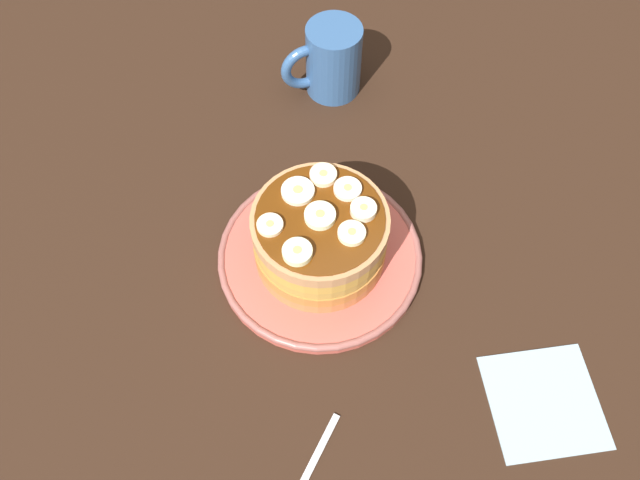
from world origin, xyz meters
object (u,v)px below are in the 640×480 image
at_px(banana_slice_0, 323,218).
at_px(napkin, 544,402).
at_px(banana_slice_5, 270,225).
at_px(banana_slice_3, 298,191).
at_px(pancake_stack, 317,236).
at_px(coffee_mug, 331,59).
at_px(banana_slice_1, 348,189).
at_px(plate, 320,256).
at_px(banana_slice_7, 323,175).
at_px(banana_slice_6, 363,210).
at_px(banana_slice_4, 352,234).
at_px(banana_slice_2, 297,252).

xyz_separation_m(banana_slice_0, napkin, (-0.15, 0.23, -0.09)).
bearing_deg(banana_slice_5, banana_slice_3, -144.04).
distance_m(pancake_stack, coffee_mug, 0.27).
bearing_deg(napkin, coffee_mug, -84.55).
bearing_deg(banana_slice_3, banana_slice_1, 162.35).
xyz_separation_m(plate, napkin, (-0.15, 0.23, -0.01)).
distance_m(banana_slice_1, coffee_mug, 0.24).
bearing_deg(banana_slice_7, banana_slice_0, 68.92).
distance_m(banana_slice_6, coffee_mug, 0.26).
bearing_deg(plate, coffee_mug, -113.72).
height_order(banana_slice_0, banana_slice_3, banana_slice_0).
relative_size(banana_slice_4, banana_slice_7, 0.98).
bearing_deg(coffee_mug, banana_slice_6, 76.00).
bearing_deg(banana_slice_1, plate, 28.89).
bearing_deg(banana_slice_2, plate, -138.37).
xyz_separation_m(banana_slice_5, banana_slice_6, (-0.09, 0.02, 0.00)).
bearing_deg(pancake_stack, napkin, 123.38).
bearing_deg(banana_slice_5, banana_slice_1, -171.47).
bearing_deg(plate, banana_slice_2, 41.63).
relative_size(banana_slice_5, banana_slice_6, 0.99).
xyz_separation_m(banana_slice_3, coffee_mug, (-0.12, -0.21, -0.04)).
bearing_deg(banana_slice_7, banana_slice_3, 16.85).
bearing_deg(banana_slice_6, banana_slice_3, -40.32).
bearing_deg(napkin, banana_slice_1, -66.03).
xyz_separation_m(pancake_stack, banana_slice_4, (-0.03, 0.03, 0.04)).
distance_m(banana_slice_5, banana_slice_6, 0.10).
relative_size(pancake_stack, napkin, 1.37).
relative_size(banana_slice_1, banana_slice_4, 1.04).
xyz_separation_m(banana_slice_5, banana_slice_7, (-0.07, -0.04, 0.00)).
relative_size(banana_slice_0, banana_slice_4, 1.14).
bearing_deg(banana_slice_3, banana_slice_2, 69.90).
xyz_separation_m(pancake_stack, banana_slice_3, (0.01, -0.04, 0.04)).
xyz_separation_m(plate, banana_slice_4, (-0.02, 0.03, 0.08)).
height_order(banana_slice_2, banana_slice_4, banana_slice_2).
height_order(plate, banana_slice_4, banana_slice_4).
distance_m(plate, pancake_stack, 0.04).
bearing_deg(banana_slice_4, plate, -53.65).
bearing_deg(banana_slice_4, banana_slice_0, -53.52).
distance_m(plate, banana_slice_7, 0.10).
relative_size(pancake_stack, banana_slice_1, 5.08).
xyz_separation_m(pancake_stack, coffee_mug, (-0.11, -0.24, 0.00)).
bearing_deg(banana_slice_7, pancake_stack, 62.06).
bearing_deg(banana_slice_7, coffee_mug, -113.53).
xyz_separation_m(banana_slice_2, coffee_mug, (-0.14, -0.28, -0.04)).
distance_m(banana_slice_4, banana_slice_6, 0.03).
relative_size(banana_slice_6, coffee_mug, 0.25).
distance_m(plate, banana_slice_1, 0.09).
distance_m(banana_slice_0, banana_slice_5, 0.05).
bearing_deg(banana_slice_3, banana_slice_4, 115.95).
height_order(banana_slice_7, napkin, banana_slice_7).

